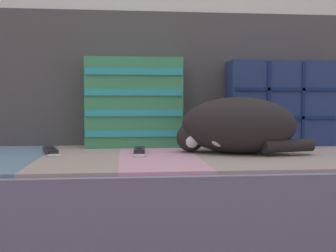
# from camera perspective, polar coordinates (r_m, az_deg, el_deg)

# --- Properties ---
(couch) EXTENTS (1.90, 0.89, 0.40)m
(couch) POSITION_cam_1_polar(r_m,az_deg,el_deg) (1.53, -1.60, -11.25)
(couch) COLOR gray
(couch) RESTS_ON ground_plane
(sofa_backrest) EXTENTS (1.86, 0.14, 0.56)m
(sofa_backrest) POSITION_cam_1_polar(r_m,az_deg,el_deg) (1.86, -2.48, 6.33)
(sofa_backrest) COLOR #474242
(sofa_backrest) RESTS_ON couch
(throw_pillow_quilted) EXTENTS (0.44, 0.14, 0.35)m
(throw_pillow_quilted) POSITION_cam_1_polar(r_m,az_deg,el_deg) (1.83, 14.92, 2.96)
(throw_pillow_quilted) COLOR navy
(throw_pillow_quilted) RESTS_ON couch
(throw_pillow_striped) EXTENTS (0.39, 0.14, 0.36)m
(throw_pillow_striped) POSITION_cam_1_polar(r_m,az_deg,el_deg) (1.71, -4.63, 3.17)
(throw_pillow_striped) COLOR #3D8956
(throw_pillow_striped) RESTS_ON couch
(sleeping_cat) EXTENTS (0.47, 0.33, 0.20)m
(sleeping_cat) POSITION_cam_1_polar(r_m,az_deg,el_deg) (1.49, 9.07, -0.10)
(sleeping_cat) COLOR black
(sleeping_cat) RESTS_ON couch
(game_remote_near) EXTENTS (0.05, 0.19, 0.02)m
(game_remote_near) POSITION_cam_1_polar(r_m,az_deg,el_deg) (1.49, -3.89, -3.37)
(game_remote_near) COLOR black
(game_remote_near) RESTS_ON couch
(game_remote_far) EXTENTS (0.10, 0.21, 0.02)m
(game_remote_far) POSITION_cam_1_polar(r_m,az_deg,el_deg) (1.55, -15.62, -3.24)
(game_remote_far) COLOR black
(game_remote_far) RESTS_ON couch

